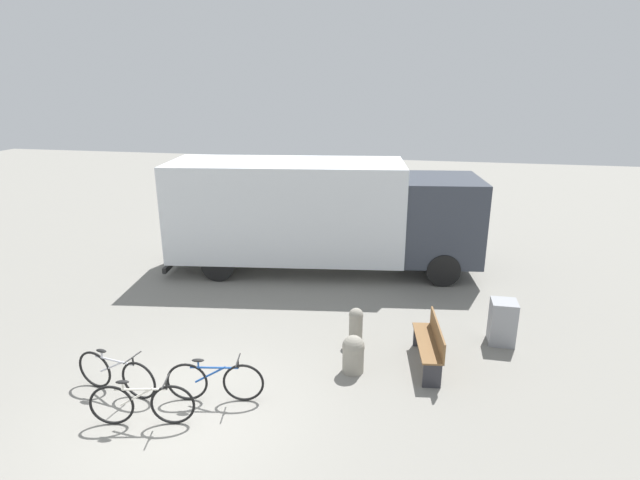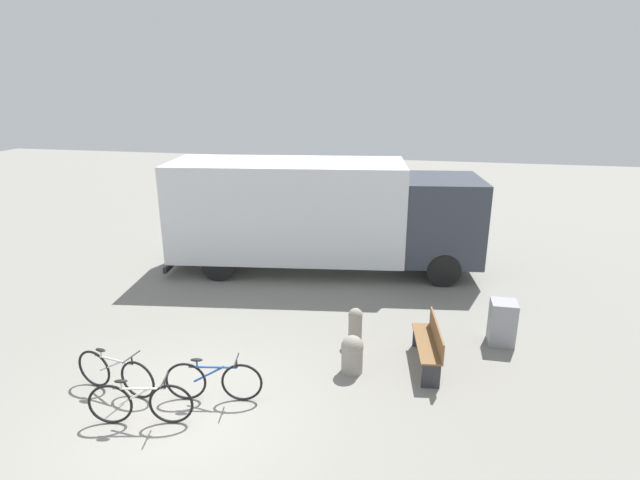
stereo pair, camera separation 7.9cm
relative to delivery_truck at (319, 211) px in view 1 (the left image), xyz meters
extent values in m
plane|color=gray|center=(-0.80, -7.35, -1.78)|extent=(60.00, 60.00, 0.00)
cube|color=silver|center=(-0.92, -0.12, 0.07)|extent=(7.01, 3.42, 2.77)
cube|color=#333842|center=(3.49, 0.47, -0.14)|extent=(2.48, 2.71, 2.36)
cube|color=black|center=(-4.31, -0.58, -1.53)|extent=(0.42, 2.41, 0.16)
cylinder|color=black|center=(3.34, 1.57, -1.32)|extent=(0.95, 0.40, 0.92)
cylinder|color=black|center=(3.64, -0.63, -1.32)|extent=(0.95, 0.40, 0.92)
cylinder|color=black|center=(-2.91, 0.73, -1.32)|extent=(0.95, 0.40, 0.92)
cylinder|color=black|center=(-2.61, -1.48, -1.32)|extent=(0.95, 0.40, 0.92)
cube|color=brown|center=(3.18, -4.91, -1.28)|extent=(0.61, 1.67, 0.03)
cube|color=brown|center=(3.36, -4.89, -1.08)|extent=(0.25, 1.62, 0.43)
cube|color=#2D2D33|center=(3.28, -5.67, -1.54)|extent=(0.34, 0.09, 0.49)
cube|color=#2D2D33|center=(3.08, -4.15, -1.54)|extent=(0.34, 0.09, 0.49)
torus|color=black|center=(-2.82, -6.86, -1.42)|extent=(0.73, 0.17, 0.74)
torus|color=black|center=(-1.84, -7.03, -1.42)|extent=(0.73, 0.17, 0.74)
cylinder|color=silver|center=(-2.33, -6.94, -1.12)|extent=(0.84, 0.18, 0.04)
cylinder|color=silver|center=(-2.41, -6.93, -1.26)|extent=(0.56, 0.13, 0.34)
cylinder|color=silver|center=(-2.60, -6.90, -1.06)|extent=(0.03, 0.03, 0.12)
ellipsoid|color=black|center=(-2.60, -6.90, -0.98)|extent=(0.23, 0.13, 0.05)
cylinder|color=black|center=(-1.91, -7.01, -1.04)|extent=(0.03, 0.03, 0.16)
cylinder|color=black|center=(-1.91, -7.01, -0.97)|extent=(0.10, 0.44, 0.02)
torus|color=black|center=(-1.90, -7.76, -1.42)|extent=(0.73, 0.20, 0.74)
torus|color=black|center=(-0.92, -7.55, -1.42)|extent=(0.73, 0.20, 0.74)
cylinder|color=silver|center=(-1.41, -7.65, -1.12)|extent=(0.84, 0.21, 0.04)
cylinder|color=silver|center=(-1.48, -7.67, -1.26)|extent=(0.56, 0.15, 0.34)
cylinder|color=silver|center=(-1.68, -7.71, -1.06)|extent=(0.03, 0.03, 0.12)
ellipsoid|color=black|center=(-1.68, -7.71, -0.98)|extent=(0.23, 0.13, 0.05)
cylinder|color=black|center=(-1.00, -7.57, -1.04)|extent=(0.03, 0.03, 0.16)
cylinder|color=black|center=(-1.00, -7.57, -0.97)|extent=(0.11, 0.44, 0.02)
torus|color=black|center=(-0.98, -6.90, -1.42)|extent=(0.73, 0.17, 0.74)
torus|color=black|center=(0.00, -6.73, -1.42)|extent=(0.73, 0.17, 0.74)
cylinder|color=#1E4C9E|center=(-0.49, -6.81, -1.12)|extent=(0.84, 0.18, 0.04)
cylinder|color=#1E4C9E|center=(-0.56, -6.83, -1.26)|extent=(0.56, 0.13, 0.34)
cylinder|color=#1E4C9E|center=(-0.76, -6.86, -1.06)|extent=(0.03, 0.03, 0.12)
ellipsoid|color=black|center=(-0.76, -6.86, -0.98)|extent=(0.23, 0.13, 0.05)
cylinder|color=black|center=(-0.07, -6.74, -1.04)|extent=(0.03, 0.03, 0.16)
cylinder|color=black|center=(-0.07, -6.74, -0.97)|extent=(0.10, 0.44, 0.02)
cylinder|color=gray|center=(1.78, -5.41, -1.51)|extent=(0.42, 0.42, 0.55)
sphere|color=gray|center=(1.78, -5.41, -1.24)|extent=(0.44, 0.44, 0.44)
cylinder|color=gray|center=(1.68, -4.29, -1.45)|extent=(0.29, 0.29, 0.66)
sphere|color=gray|center=(1.68, -4.29, -1.12)|extent=(0.31, 0.31, 0.31)
cube|color=gray|center=(4.77, -3.66, -1.30)|extent=(0.53, 0.52, 0.97)
camera|label=1|loc=(2.80, -13.91, 3.64)|focal=28.00mm
camera|label=2|loc=(2.88, -13.90, 3.64)|focal=28.00mm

